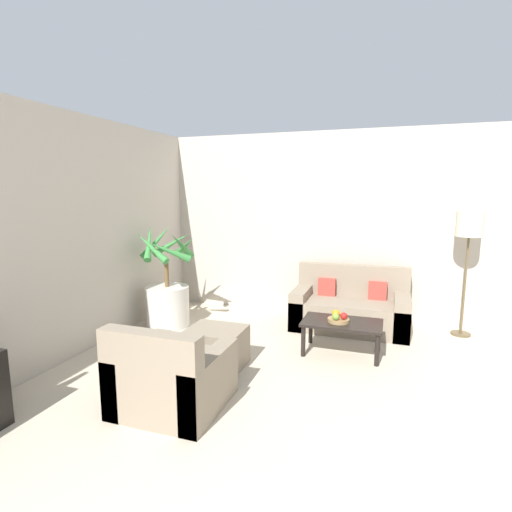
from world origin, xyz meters
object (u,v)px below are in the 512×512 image
at_px(fruit_bowl, 338,320).
at_px(armchair, 172,378).
at_px(floor_lamp, 469,231).
at_px(apple_red, 344,316).
at_px(orange_fruit, 336,313).
at_px(ottoman, 216,347).
at_px(coffee_table, 342,326).
at_px(potted_palm, 167,295).
at_px(sofa_loveseat, 350,308).
at_px(apple_green, 336,317).

distance_m(fruit_bowl, armchair, 2.01).
relative_size(floor_lamp, apple_red, 19.68).
xyz_separation_m(orange_fruit, ottoman, (-1.15, -0.76, -0.26)).
height_order(coffee_table, ottoman, ottoman).
bearing_deg(fruit_bowl, apple_red, -16.48).
bearing_deg(orange_fruit, potted_palm, 174.70).
relative_size(floor_lamp, orange_fruit, 17.63).
relative_size(potted_palm, orange_fruit, 15.49).
height_order(sofa_loveseat, orange_fruit, sofa_loveseat).
distance_m(floor_lamp, apple_green, 2.10).
bearing_deg(armchair, apple_green, 52.56).
xyz_separation_m(apple_red, orange_fruit, (-0.10, 0.05, 0.00)).
relative_size(floor_lamp, ottoman, 2.71).
relative_size(sofa_loveseat, armchair, 1.77).
xyz_separation_m(floor_lamp, fruit_bowl, (-1.44, -1.14, -0.96)).
relative_size(fruit_bowl, ottoman, 0.41).
bearing_deg(apple_red, armchair, -128.39).
bearing_deg(sofa_loveseat, fruit_bowl, -92.34).
relative_size(apple_red, ottoman, 0.14).
relative_size(floor_lamp, apple_green, 20.21).
xyz_separation_m(coffee_table, fruit_bowl, (-0.04, -0.03, 0.07)).
height_order(orange_fruit, ottoman, orange_fruit).
xyz_separation_m(fruit_bowl, armchair, (-1.20, -1.61, -0.14)).
bearing_deg(floor_lamp, coffee_table, -141.45).
xyz_separation_m(sofa_loveseat, orange_fruit, (-0.08, -0.93, 0.19)).
distance_m(fruit_bowl, apple_green, 0.10).
relative_size(sofa_loveseat, orange_fruit, 16.67).
bearing_deg(orange_fruit, coffee_table, -2.41).
xyz_separation_m(floor_lamp, ottoman, (-2.62, -1.87, -1.15)).
bearing_deg(fruit_bowl, ottoman, -148.50).
relative_size(armchair, ottoman, 1.45).
relative_size(sofa_loveseat, floor_lamp, 0.95).
relative_size(sofa_loveseat, fruit_bowl, 6.23).
bearing_deg(apple_green, ottoman, -150.55).
relative_size(apple_green, ottoman, 0.13).
bearing_deg(orange_fruit, floor_lamp, 37.03).
bearing_deg(potted_palm, armchair, -58.04).
bearing_deg(coffee_table, orange_fruit, 177.59).
xyz_separation_m(floor_lamp, apple_red, (-1.38, -1.16, -0.90)).
relative_size(potted_palm, apple_red, 17.30).
bearing_deg(orange_fruit, ottoman, -146.61).
height_order(floor_lamp, coffee_table, floor_lamp).
distance_m(potted_palm, armchair, 2.19).
bearing_deg(apple_green, apple_red, 32.69).
xyz_separation_m(floor_lamp, armchair, (-2.64, -2.75, -1.10)).
distance_m(potted_palm, ottoman, 1.54).
height_order(potted_palm, fruit_bowl, potted_palm).
xyz_separation_m(potted_palm, coffee_table, (2.40, -0.22, -0.10)).
height_order(apple_red, apple_green, apple_red).
bearing_deg(coffee_table, fruit_bowl, -143.83).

